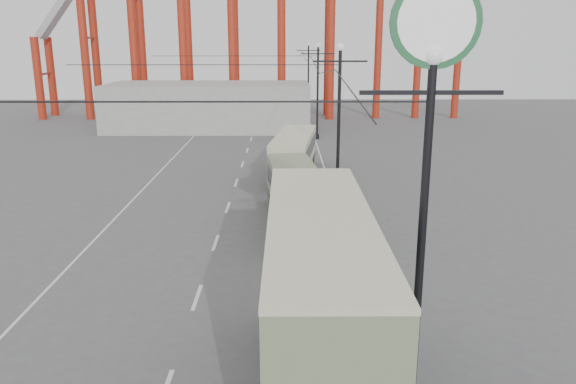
{
  "coord_description": "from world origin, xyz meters",
  "views": [
    {
      "loc": [
        2.33,
        -15.58,
        9.38
      ],
      "look_at": [
        2.49,
        8.26,
        3.0
      ],
      "focal_mm": 35.0,
      "sensor_mm": 36.0,
      "label": 1
    }
  ],
  "objects_px": {
    "single_decker_cream": "(294,152)",
    "pedestrian": "(286,212)",
    "lamp_post_near": "(430,112)",
    "double_decker_bus": "(319,303)",
    "single_decker_green": "(298,196)"
  },
  "relations": [
    {
      "from": "single_decker_green",
      "to": "single_decker_cream",
      "type": "bearing_deg",
      "value": 83.24
    },
    {
      "from": "single_decker_cream",
      "to": "pedestrian",
      "type": "distance_m",
      "value": 12.25
    },
    {
      "from": "double_decker_bus",
      "to": "pedestrian",
      "type": "bearing_deg",
      "value": 93.24
    },
    {
      "from": "lamp_post_near",
      "to": "pedestrian",
      "type": "relative_size",
      "value": 5.63
    },
    {
      "from": "single_decker_cream",
      "to": "pedestrian",
      "type": "relative_size",
      "value": 5.19
    },
    {
      "from": "single_decker_green",
      "to": "single_decker_cream",
      "type": "relative_size",
      "value": 1.06
    },
    {
      "from": "lamp_post_near",
      "to": "single_decker_cream",
      "type": "height_order",
      "value": "lamp_post_near"
    },
    {
      "from": "lamp_post_near",
      "to": "pedestrian",
      "type": "bearing_deg",
      "value": 102.06
    },
    {
      "from": "single_decker_green",
      "to": "single_decker_cream",
      "type": "xyz_separation_m",
      "value": [
        0.01,
        11.54,
        0.06
      ]
    },
    {
      "from": "single_decker_green",
      "to": "pedestrian",
      "type": "bearing_deg",
      "value": -138.99
    },
    {
      "from": "lamp_post_near",
      "to": "single_decker_cream",
      "type": "xyz_separation_m",
      "value": [
        -2.57,
        27.12,
        -6.16
      ]
    },
    {
      "from": "double_decker_bus",
      "to": "single_decker_cream",
      "type": "bearing_deg",
      "value": 90.51
    },
    {
      "from": "lamp_post_near",
      "to": "double_decker_bus",
      "type": "distance_m",
      "value": 5.42
    },
    {
      "from": "lamp_post_near",
      "to": "single_decker_cream",
      "type": "distance_m",
      "value": 27.92
    },
    {
      "from": "single_decker_cream",
      "to": "pedestrian",
      "type": "xyz_separation_m",
      "value": [
        -0.62,
        -12.21,
        -0.74
      ]
    }
  ]
}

